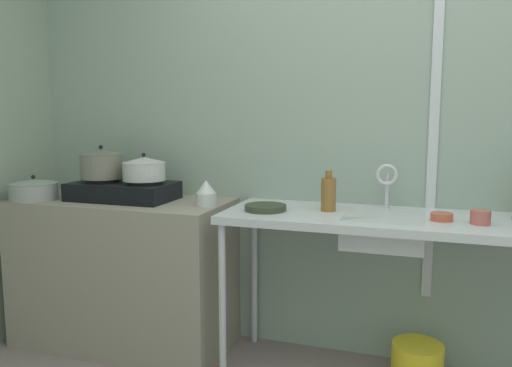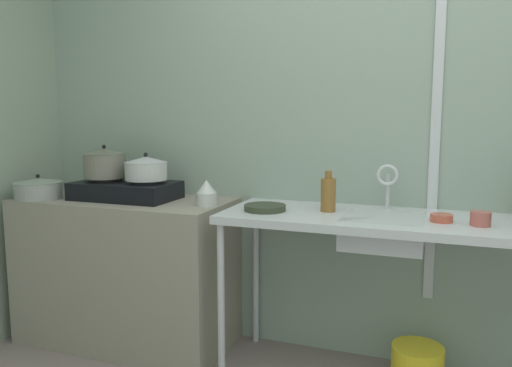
% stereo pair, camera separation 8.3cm
% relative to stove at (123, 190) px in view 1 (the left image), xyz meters
% --- Properties ---
extents(wall_back, '(5.17, 0.10, 2.57)m').
position_rel_stove_xyz_m(wall_back, '(1.47, 0.34, 0.36)').
color(wall_back, '#90A194').
rests_on(wall_back, ground).
extents(wall_metal_strip, '(0.05, 0.01, 2.06)m').
position_rel_stove_xyz_m(wall_metal_strip, '(1.69, 0.28, 0.49)').
color(wall_metal_strip, silver).
extents(counter_concrete, '(1.25, 0.58, 0.87)m').
position_rel_stove_xyz_m(counter_concrete, '(-0.01, -0.00, -0.49)').
color(counter_concrete, gray).
rests_on(counter_concrete, ground).
extents(counter_sink, '(1.76, 0.58, 0.87)m').
position_rel_stove_xyz_m(counter_sink, '(1.56, 0.00, -0.12)').
color(counter_sink, silver).
rests_on(counter_sink, ground).
extents(stove, '(0.59, 0.34, 0.12)m').
position_rel_stove_xyz_m(stove, '(0.00, 0.00, 0.00)').
color(stove, black).
rests_on(stove, counter_concrete).
extents(pot_on_left_burner, '(0.25, 0.25, 0.20)m').
position_rel_stove_xyz_m(pot_on_left_burner, '(-0.14, -0.00, 0.15)').
color(pot_on_left_burner, slate).
rests_on(pot_on_left_burner, stove).
extents(pot_on_right_burner, '(0.24, 0.24, 0.16)m').
position_rel_stove_xyz_m(pot_on_right_burner, '(0.14, -0.00, 0.13)').
color(pot_on_right_burner, silver).
rests_on(pot_on_right_burner, stove).
extents(pot_beside_stove, '(0.28, 0.28, 0.14)m').
position_rel_stove_xyz_m(pot_beside_stove, '(-0.49, -0.16, 0.01)').
color(pot_beside_stove, '#959795').
rests_on(pot_beside_stove, counter_concrete).
extents(percolator, '(0.11, 0.11, 0.14)m').
position_rel_stove_xyz_m(percolator, '(0.54, -0.03, 0.01)').
color(percolator, silver).
rests_on(percolator, counter_concrete).
extents(sink_basin, '(0.38, 0.37, 0.14)m').
position_rel_stove_xyz_m(sink_basin, '(1.47, -0.01, -0.13)').
color(sink_basin, silver).
rests_on(sink_basin, counter_sink).
extents(faucet, '(0.11, 0.07, 0.24)m').
position_rel_stove_xyz_m(faucet, '(1.47, 0.17, 0.11)').
color(faucet, silver).
rests_on(faucet, counter_sink).
extents(frying_pan, '(0.22, 0.22, 0.03)m').
position_rel_stove_xyz_m(frying_pan, '(0.88, -0.06, -0.04)').
color(frying_pan, '#323A29').
rests_on(frying_pan, counter_sink).
extents(cup_by_rack, '(0.09, 0.09, 0.06)m').
position_rel_stove_xyz_m(cup_by_rack, '(1.90, -0.07, -0.02)').
color(cup_by_rack, '#B55951').
rests_on(cup_by_rack, counter_sink).
extents(small_bowl_on_drainboard, '(0.10, 0.10, 0.04)m').
position_rel_stove_xyz_m(small_bowl_on_drainboard, '(1.74, -0.04, -0.04)').
color(small_bowl_on_drainboard, '#BC523C').
rests_on(small_bowl_on_drainboard, counter_sink).
extents(bottle_by_sink, '(0.08, 0.08, 0.21)m').
position_rel_stove_xyz_m(bottle_by_sink, '(1.19, 0.03, 0.04)').
color(bottle_by_sink, brown).
rests_on(bottle_by_sink, counter_sink).
extents(bucket_on_floor, '(0.26, 0.26, 0.21)m').
position_rel_stove_xyz_m(bucket_on_floor, '(1.66, 0.04, -0.82)').
color(bucket_on_floor, yellow).
rests_on(bucket_on_floor, ground).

